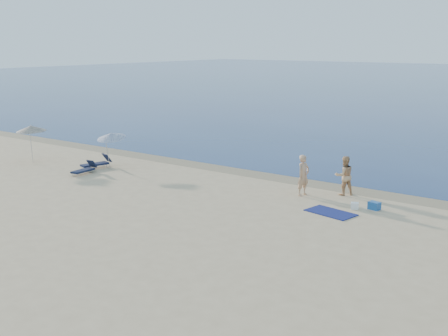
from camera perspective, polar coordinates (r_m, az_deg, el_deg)
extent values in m
cube|color=#847254|center=(29.22, 5.22, -0.93)|extent=(240.00, 1.60, 0.00)
imported|color=tan|center=(25.72, 8.07, -0.74)|extent=(0.58, 0.76, 1.87)
imported|color=tan|center=(26.15, 12.12, -0.76)|extent=(1.10, 1.11, 1.81)
cube|color=#101853|center=(23.50, 10.78, -4.47)|extent=(2.16, 1.46, 0.03)
cube|color=white|center=(24.23, 13.14, -3.76)|extent=(0.40, 0.37, 0.27)
cube|color=#1C529A|center=(24.33, 15.02, -3.72)|extent=(0.52, 0.42, 0.33)
cylinder|color=silver|center=(31.65, -11.75, 1.55)|extent=(0.10, 0.37, 1.84)
cone|color=white|center=(31.71, -11.39, 3.24)|extent=(1.86, 1.88, 0.57)
sphere|color=silver|center=(31.68, -11.40, 3.53)|extent=(0.05, 0.05, 0.05)
cylinder|color=silver|center=(34.32, -18.99, 2.13)|extent=(0.05, 0.12, 2.04)
cone|color=beige|center=(34.20, -19.00, 3.83)|extent=(1.88, 1.89, 0.39)
sphere|color=silver|center=(34.18, -19.02, 4.12)|extent=(0.06, 0.06, 0.06)
cube|color=#141B38|center=(31.91, -13.00, 0.37)|extent=(0.93, 1.61, 0.10)
cube|color=#141B38|center=(32.18, -11.82, 1.04)|extent=(0.63, 0.50, 0.49)
cylinder|color=#A5A5AD|center=(31.74, -12.81, 0.10)|extent=(0.03, 0.03, 0.22)
cube|color=#121932|center=(30.62, -14.14, -0.26)|extent=(0.59, 1.38, 0.09)
cube|color=#121932|center=(31.02, -13.29, 0.43)|extent=(0.52, 0.36, 0.43)
cylinder|color=#A5A5AD|center=(30.50, -13.87, -0.48)|extent=(0.03, 0.03, 0.20)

